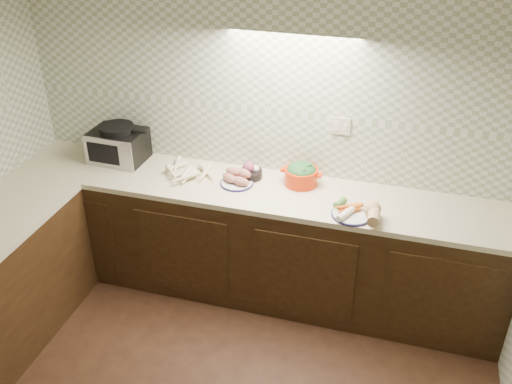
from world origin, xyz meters
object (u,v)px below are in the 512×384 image
(onion_bowl, at_px, (251,172))
(dutch_oven, at_px, (301,174))
(sweet_potato_plate, at_px, (237,178))
(parsnip_pile, at_px, (186,174))
(toaster_oven, at_px, (118,144))
(veg_plate, at_px, (361,211))

(onion_bowl, height_order, dutch_oven, dutch_oven)
(sweet_potato_plate, bearing_deg, parsnip_pile, -175.39)
(toaster_oven, xyz_separation_m, onion_bowl, (1.05, 0.01, -0.09))
(veg_plate, bearing_deg, parsnip_pile, 173.00)
(dutch_oven, height_order, veg_plate, dutch_oven)
(onion_bowl, relative_size, veg_plate, 0.49)
(onion_bowl, relative_size, dutch_oven, 0.55)
(sweet_potato_plate, relative_size, dutch_oven, 0.81)
(parsnip_pile, relative_size, sweet_potato_plate, 1.91)
(onion_bowl, height_order, veg_plate, onion_bowl)
(onion_bowl, distance_m, veg_plate, 0.89)
(toaster_oven, relative_size, sweet_potato_plate, 1.68)
(parsnip_pile, height_order, sweet_potato_plate, sweet_potato_plate)
(parsnip_pile, xyz_separation_m, onion_bowl, (0.45, 0.14, 0.01))
(veg_plate, bearing_deg, onion_bowl, 160.14)
(toaster_oven, xyz_separation_m, sweet_potato_plate, (0.99, -0.10, -0.09))
(toaster_oven, height_order, dutch_oven, toaster_oven)
(parsnip_pile, xyz_separation_m, sweet_potato_plate, (0.39, 0.03, 0.01))
(toaster_oven, distance_m, dutch_oven, 1.43)
(onion_bowl, bearing_deg, sweet_potato_plate, -120.68)
(onion_bowl, xyz_separation_m, veg_plate, (0.84, -0.30, -0.00))
(toaster_oven, height_order, veg_plate, toaster_oven)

